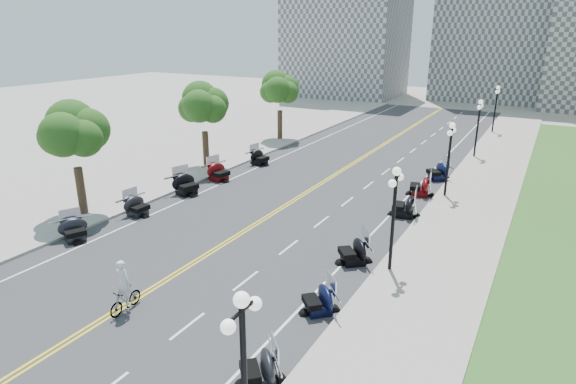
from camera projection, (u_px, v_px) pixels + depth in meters
The scene contains 45 objects.
ground at pixel (191, 265), 23.20m from camera, with size 160.00×160.00×0.00m, color gray.
road at pixel (290, 203), 31.47m from camera, with size 16.00×90.00×0.01m, color #333335.
centerline_yellow_a at pixel (289, 202), 31.52m from camera, with size 0.12×90.00×0.00m, color yellow.
centerline_yellow_b at pixel (292, 203), 31.41m from camera, with size 0.12×90.00×0.00m, color yellow.
edge_line_north at pixel (385, 220), 28.53m from camera, with size 0.12×90.00×0.00m, color white.
edge_line_south at pixel (212, 188), 34.41m from camera, with size 0.12×90.00×0.00m, color white.
lane_dash_5 at pixel (188, 326), 18.41m from camera, with size 0.12×2.00×0.00m, color white.
lane_dash_6 at pixel (246, 281), 21.72m from camera, with size 0.12×2.00×0.00m, color white.
lane_dash_7 at pixel (289, 247), 25.03m from camera, with size 0.12×2.00×0.00m, color white.
lane_dash_8 at pixel (321, 222), 28.34m from camera, with size 0.12×2.00×0.00m, color white.
lane_dash_9 at pixel (347, 202), 31.65m from camera, with size 0.12×2.00×0.00m, color white.
lane_dash_10 at pixel (368, 185), 34.96m from camera, with size 0.12×2.00×0.00m, color white.
lane_dash_11 at pixel (386, 172), 38.27m from camera, with size 0.12×2.00×0.00m, color white.
lane_dash_12 at pixel (400, 160), 41.58m from camera, with size 0.12×2.00×0.00m, color white.
lane_dash_13 at pixel (413, 151), 44.90m from camera, with size 0.12×2.00×0.00m, color white.
lane_dash_14 at pixel (424, 142), 48.21m from camera, with size 0.12×2.00×0.00m, color white.
lane_dash_15 at pixel (433, 135), 51.52m from camera, with size 0.12×2.00×0.00m, color white.
lane_dash_16 at pixel (441, 128), 54.83m from camera, with size 0.12×2.00×0.00m, color white.
lane_dash_17 at pixel (449, 123), 58.14m from camera, with size 0.12×2.00×0.00m, color white.
lane_dash_18 at pixel (455, 118), 61.45m from camera, with size 0.12×2.00×0.00m, color white.
lane_dash_19 at pixel (461, 113), 64.76m from camera, with size 0.12×2.00×0.00m, color white.
sidewalk_north at pixel (456, 233), 26.62m from camera, with size 5.00×90.00×0.15m, color #9E9991.
sidewalk_south at pixel (169, 179), 36.27m from camera, with size 5.00×90.00×0.15m, color #9E9991.
distant_block_a at pixel (347, 14), 78.59m from camera, with size 18.00×14.00×26.00m, color gray.
street_lamp_1 at pixel (244, 382), 11.79m from camera, with size 0.50×1.20×4.90m, color black, non-canonical shape.
street_lamp_2 at pixel (393, 220), 21.72m from camera, with size 0.50×1.20×4.90m, color black, non-canonical shape.
street_lamp_3 at pixel (448, 160), 31.65m from camera, with size 0.50×1.20×4.90m, color black, non-canonical shape.
street_lamp_4 at pixel (477, 129), 41.58m from camera, with size 0.50×1.20×4.90m, color black, non-canonical shape.
street_lamp_5 at pixel (495, 109), 51.51m from camera, with size 0.50×1.20×4.90m, color black, non-canonical shape.
tree_2 at pixel (73, 139), 27.92m from camera, with size 4.80×4.80×9.20m, color #235619, non-canonical shape.
tree_3 at pixel (204, 110), 37.85m from camera, with size 4.80×4.80×9.20m, color #235619, non-canonical shape.
tree_4 at pixel (280, 93), 47.78m from camera, with size 4.80×4.80×9.20m, color #235619, non-canonical shape.
motorcycle_n_4 at pixel (259, 367), 15.24m from camera, with size 1.81×1.81×1.27m, color black, non-canonical shape.
motorcycle_n_5 at pixel (319, 298), 19.12m from camera, with size 1.82×1.82×1.28m, color black, non-canonical shape.
motorcycle_n_6 at pixel (353, 250), 23.16m from camera, with size 1.99×1.99×1.39m, color black, non-canonical shape.
motorcycle_n_8 at pixel (404, 204), 28.99m from camera, with size 2.16×2.16×1.51m, color black, non-canonical shape.
motorcycle_n_9 at pixel (420, 185), 32.62m from camera, with size 2.13×2.13×1.49m, color #590A0C, non-canonical shape.
motorcycle_n_10 at pixel (438, 170), 35.99m from camera, with size 2.13×2.13×1.49m, color black, non-canonical shape.
motorcycle_s_5 at pixel (74, 229), 25.65m from camera, with size 1.91×1.91×1.34m, color black, non-canonical shape.
motorcycle_s_6 at pixel (137, 205), 29.12m from camera, with size 1.90×1.90×1.33m, color black, non-canonical shape.
motorcycle_s_7 at pixel (186, 184), 32.80m from camera, with size 2.23×2.23×1.56m, color black, non-canonical shape.
motorcycle_s_8 at pixel (219, 171), 35.83m from camera, with size 2.11×2.11×1.48m, color #590A0C, non-canonical shape.
motorcycle_s_9 at pixel (260, 157), 40.04m from camera, with size 1.99×1.99×1.39m, color black, non-canonical shape.
bicycle at pixel (125, 300), 19.26m from camera, with size 0.48×1.68×1.01m, color #A51414.
cyclist_rider at pixel (121, 267), 18.79m from camera, with size 0.70×0.46×1.91m, color white.
Camera 1 is at (14.22, -15.92, 10.81)m, focal length 30.00 mm.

